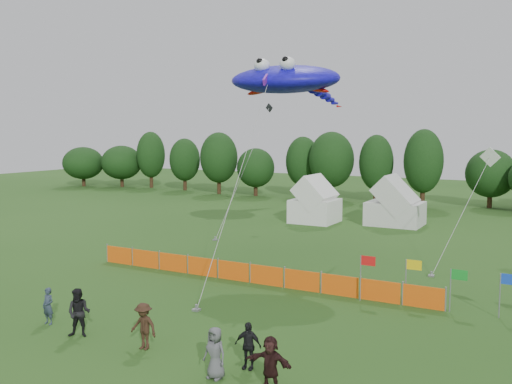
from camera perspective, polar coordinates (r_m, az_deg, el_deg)
The scene contains 15 objects.
ground at distance 21.93m, azimuth -7.86°, elevation -15.16°, with size 160.00×160.00×0.00m, color #234C16.
treeline at distance 62.29m, azimuth 18.92°, elevation 2.35°, with size 104.57×8.78×8.36m.
tent_left at distance 49.80m, azimuth 5.92°, elevation -1.13°, with size 3.75×3.75×3.31m.
tent_right at distance 49.50m, azimuth 13.76°, elevation -1.37°, with size 4.56×3.65×3.22m.
barrier_fence at distance 30.22m, azimuth -0.65°, elevation -8.12°, with size 19.90×0.06×1.00m.
flag_row at distance 26.63m, azimuth 19.06°, elevation -8.49°, with size 8.73×0.53×2.16m.
spectator_a at distance 25.39m, azimuth -20.07°, elevation -10.66°, with size 0.56×0.37×1.53m, color #2B3648.
spectator_b at distance 23.50m, azimuth -17.29°, elevation -11.46°, with size 0.92×0.72×1.90m, color black.
spectator_c at distance 21.69m, azimuth -11.18°, elevation -13.02°, with size 1.12×0.64×1.73m, color #332014.
spectator_d at distance 19.72m, azimuth -0.81°, elevation -15.09°, with size 0.94×0.39×1.61m, color black.
spectator_e at distance 19.05m, azimuth -4.12°, elevation -15.75°, with size 0.83×0.54×1.69m, color #525358.
spectator_f at distance 18.28m, azimuth 1.44°, elevation -16.72°, with size 1.56×0.50×1.68m, color black.
stingray_kite at distance 34.49m, azimuth 3.35°, elevation 11.10°, with size 7.36×19.12×12.12m.
small_kite_white at distance 38.03m, azimuth 21.26°, elevation 0.85°, with size 2.61×8.62×6.93m.
small_kite_dark at distance 46.37m, azimuth -0.77°, elevation 3.32°, with size 1.59×10.73×10.37m.
Camera 1 is at (12.29, -16.33, 7.94)m, focal length 40.00 mm.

